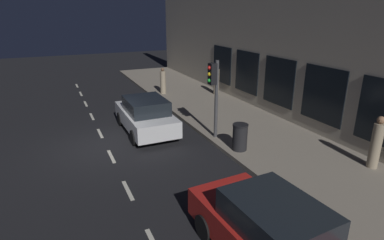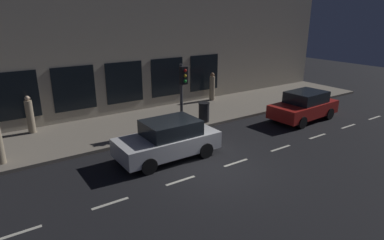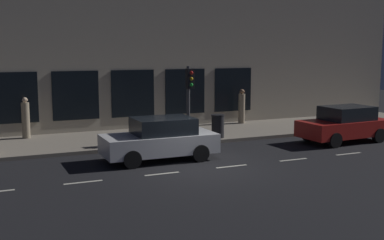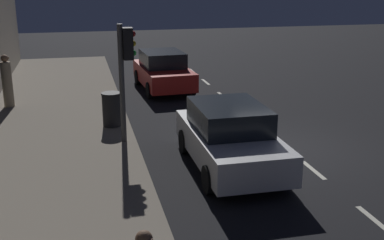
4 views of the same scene
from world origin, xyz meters
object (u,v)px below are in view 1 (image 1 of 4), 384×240
Objects in this scene: pedestrian_0 at (216,81)px; pedestrian_1 at (376,144)px; pedestrian_2 at (163,82)px; trash_bin at (240,137)px; traffic_light at (214,86)px; parked_car_1 at (146,115)px; parked_car_0 at (270,232)px.

pedestrian_1 is (0.06, -10.97, 0.01)m from pedestrian_0.
pedestrian_2 is 1.59× the size of trash_bin.
traffic_light reaches higher than pedestrian_1.
pedestrian_1 is (5.94, -6.77, 0.22)m from parked_car_1.
trash_bin is at bearing 60.71° from parked_car_0.
traffic_light reaches higher than pedestrian_0.
pedestrian_0 is 3.41m from pedestrian_2.
traffic_light is at bearing 102.26° from trash_bin.
pedestrian_2 is (2.74, 14.49, 0.12)m from parked_car_0.
traffic_light is at bearing -134.10° from pedestrian_2.
pedestrian_0 is at bearing 62.84° from parked_car_0.
parked_car_0 is 2.53× the size of pedestrian_2.
pedestrian_1 is at bearing -42.75° from trash_bin.
pedestrian_1 reaches higher than parked_car_0.
pedestrian_1 is (3.67, -4.62, -1.34)m from traffic_light.
pedestrian_2 reaches higher than parked_car_1.
traffic_light reaches higher than parked_car_0.
pedestrian_1 is 12.93m from pedestrian_2.
pedestrian_0 is at bearing -32.67° from pedestrian_1.
parked_car_1 is 9.01m from pedestrian_1.
parked_car_1 is (-2.27, 2.15, -1.56)m from traffic_light.
parked_car_0 is 14.12m from pedestrian_0.
pedestrian_2 is (-3.07, 12.56, -0.10)m from pedestrian_1.
pedestrian_2 is (-3.01, 1.59, -0.10)m from pedestrian_0.
traffic_light is 3.49m from parked_car_1.
pedestrian_1 is 4.56m from trash_bin.
pedestrian_0 is 8.54m from trash_bin.
traffic_light is 0.77× the size of parked_car_0.
pedestrian_0 reaches higher than parked_car_0.
trash_bin is (2.60, -3.68, -0.12)m from parked_car_1.
parked_car_0 is 5.59m from trash_bin.
pedestrian_2 reaches higher than parked_car_0.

